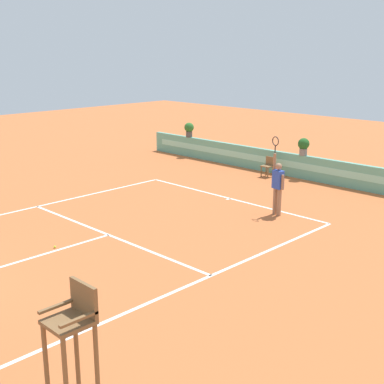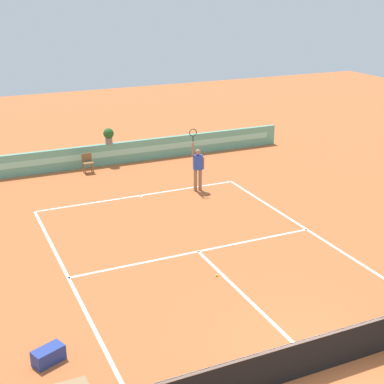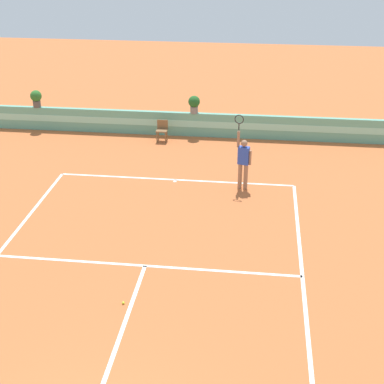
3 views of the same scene
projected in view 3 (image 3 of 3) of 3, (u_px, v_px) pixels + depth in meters
ground_plane at (142, 274)px, 14.66m from camera, size 60.00×60.00×0.00m
court_lines at (147, 259)px, 15.30m from camera, size 8.32×11.94×0.01m
back_wall_barrier at (191, 124)px, 23.71m from camera, size 18.00×0.21×1.00m
ball_kid_chair at (162, 130)px, 23.19m from camera, size 0.44×0.44×0.85m
tennis_player at (243, 160)px, 18.85m from camera, size 0.61×0.30×2.58m
tennis_ball_near_baseline at (123, 303)px, 13.52m from camera, size 0.07×0.07×0.07m
potted_plant_far_left at (36, 98)px, 24.04m from camera, size 0.48×0.48×0.72m
potted_plant_centre at (194, 103)px, 23.30m from camera, size 0.48×0.48×0.72m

